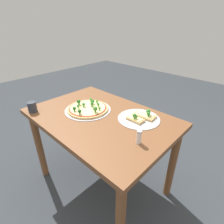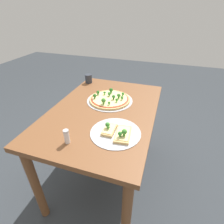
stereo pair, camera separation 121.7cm
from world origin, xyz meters
name	(u,v)px [view 2 (the right image)]	position (x,y,z in m)	size (l,w,h in m)	color
ground_plane	(106,174)	(0.00, 0.00, 0.00)	(8.00, 8.00, 0.00)	#33383D
dining_table	(104,121)	(0.00, 0.00, 0.63)	(1.13, 0.77, 0.74)	brown
pizza_tray_whole	(109,99)	(0.15, 0.00, 0.76)	(0.38, 0.38, 0.07)	#B7B7BC
pizza_tray_slice	(117,132)	(-0.25, -0.18, 0.75)	(0.32, 0.32, 0.07)	#B7B7BC
drinking_cup	(89,79)	(0.44, 0.33, 0.79)	(0.07, 0.07, 0.08)	#2D333D
condiment_shaker	(67,136)	(-0.41, 0.07, 0.79)	(0.03, 0.03, 0.09)	silver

